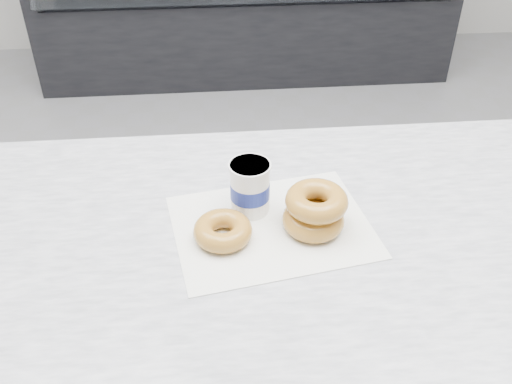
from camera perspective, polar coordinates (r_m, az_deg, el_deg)
The scene contains 5 objects.
ground at distance 2.05m, azimuth 3.37°, elevation -12.52°, with size 5.00×5.00×0.00m, color gray.
wax_paper at distance 1.01m, azimuth 1.59°, elevation -3.47°, with size 0.34×0.26×0.00m, color silver.
donut_single at distance 0.97m, azimuth -3.34°, elevation -3.87°, with size 0.10×0.10×0.04m, color #B47B31.
donut_stack at distance 0.99m, azimuth 5.91°, elevation -1.83°, with size 0.15×0.15×0.08m.
coffee_cup at distance 1.01m, azimuth -0.61°, elevation 0.47°, with size 0.08×0.08×0.10m.
Camera 1 is at (-0.23, -1.31, 1.55)m, focal length 40.00 mm.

